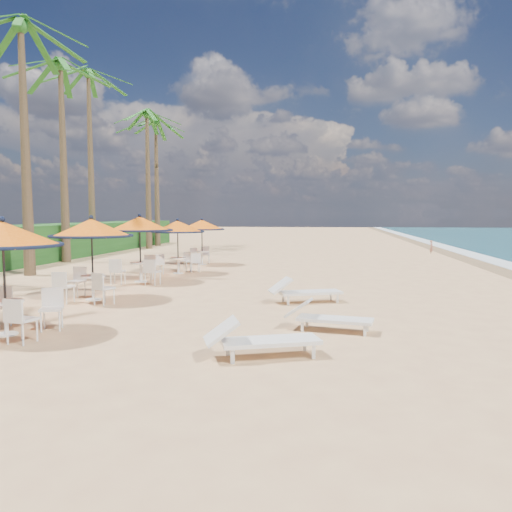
{
  "coord_description": "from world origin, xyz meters",
  "views": [
    {
      "loc": [
        1.17,
        -8.93,
        2.36
      ],
      "look_at": [
        -0.84,
        4.63,
        1.2
      ],
      "focal_mm": 35.0,
      "sensor_mm": 36.0,
      "label": 1
    }
  ],
  "objects": [
    {
      "name": "ground",
      "position": [
        0.0,
        0.0,
        0.0
      ],
      "size": [
        160.0,
        160.0,
        0.0
      ],
      "primitive_type": "plane",
      "color": "tan",
      "rests_on": "ground"
    },
    {
      "name": "station_0",
      "position": [
        -5.02,
        -0.13,
        1.69
      ],
      "size": [
        2.22,
        2.22,
        2.32
      ],
      "color": "black",
      "rests_on": "ground"
    },
    {
      "name": "station_1",
      "position": [
        -5.27,
        3.77,
        1.7
      ],
      "size": [
        2.23,
        2.23,
        2.33
      ],
      "color": "black",
      "rests_on": "ground"
    },
    {
      "name": "station_2",
      "position": [
        -5.3,
        7.45,
        1.74
      ],
      "size": [
        2.28,
        2.28,
        2.37
      ],
      "color": "black",
      "rests_on": "ground"
    },
    {
      "name": "station_3",
      "position": [
        -4.76,
        10.08,
        1.6
      ],
      "size": [
        2.1,
        2.12,
        2.19
      ],
      "color": "black",
      "rests_on": "ground"
    },
    {
      "name": "station_4",
      "position": [
        -4.72,
        13.59,
        1.66
      ],
      "size": [
        2.09,
        2.1,
        2.18
      ],
      "color": "black",
      "rests_on": "ground"
    },
    {
      "name": "lounger_near",
      "position": [
        0.04,
        -0.98,
        0.32
      ],
      "size": [
        1.99,
        1.21,
        0.68
      ],
      "rotation": [
        0.0,
        0.0,
        0.35
      ],
      "color": "white",
      "rests_on": "ground"
    },
    {
      "name": "lounger_mid",
      "position": [
        1.11,
        1.09,
        0.29
      ],
      "size": [
        1.82,
        0.84,
        0.63
      ],
      "rotation": [
        0.0,
        0.0,
        -0.17
      ],
      "color": "white",
      "rests_on": "ground"
    },
    {
      "name": "lounger_far",
      "position": [
        0.49,
        4.22,
        0.32
      ],
      "size": [
        2.01,
        1.25,
        0.69
      ],
      "rotation": [
        0.0,
        0.0,
        0.36
      ],
      "color": "white",
      "rests_on": "ground"
    },
    {
      "name": "palm_3",
      "position": [
        -10.24,
        8.66,
        8.74
      ],
      "size": [
        5.0,
        5.0,
        9.56
      ],
      "color": "brown",
      "rests_on": "ground"
    },
    {
      "name": "palm_4",
      "position": [
        -11.59,
        13.79,
        8.85
      ],
      "size": [
        5.0,
        5.0,
        9.67
      ],
      "color": "brown",
      "rests_on": "ground"
    },
    {
      "name": "palm_5",
      "position": [
        -13.14,
        19.67,
        10.02
      ],
      "size": [
        5.0,
        5.0,
        10.93
      ],
      "color": "brown",
      "rests_on": "ground"
    },
    {
      "name": "palm_6",
      "position": [
        -10.99,
        23.53,
        8.45
      ],
      "size": [
        5.0,
        5.0,
        9.26
      ],
      "color": "brown",
      "rests_on": "ground"
    },
    {
      "name": "palm_7",
      "position": [
        -11.52,
        26.73,
        8.5
      ],
      "size": [
        5.0,
        5.0,
        9.31
      ],
      "color": "brown",
      "rests_on": "ground"
    },
    {
      "name": "person",
      "position": [
        7.17,
        21.79,
        0.43
      ],
      "size": [
        0.27,
        0.35,
        0.85
      ],
      "primitive_type": "imported",
      "rotation": [
        0.0,
        0.0,
        1.33
      ],
      "color": "#99624E",
      "rests_on": "ground"
    }
  ]
}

